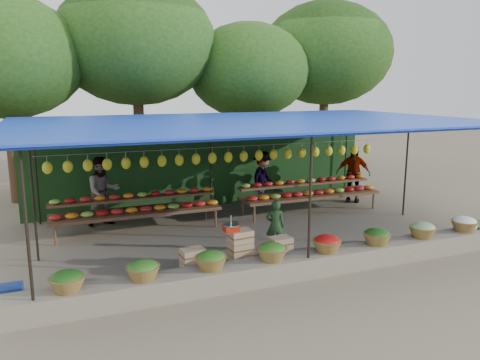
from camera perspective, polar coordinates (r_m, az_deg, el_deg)
name	(u,v)px	position (r m, az deg, el deg)	size (l,w,h in m)	color
ground	(248,234)	(11.67, 1.04, -6.62)	(60.00, 60.00, 0.00)	#6A5D4E
stone_curb	(304,265)	(9.29, 7.82, -10.22)	(10.60, 0.55, 0.40)	#6A6555
stall_canopy	(248,126)	(11.22, 0.94, 6.58)	(10.80, 6.60, 2.82)	black
produce_baskets	(300,248)	(9.11, 7.33, -8.19)	(8.98, 0.58, 0.34)	brown
netting_backdrop	(208,165)	(14.25, -3.91, 1.81)	(10.60, 0.06, 2.50)	#1F4619
tree_row	(194,55)	(17.05, -5.61, 14.97)	(16.51, 5.50, 7.12)	#3C2616
fruit_table_left	(137,207)	(12.09, -12.47, -3.27)	(4.21, 0.95, 0.93)	#553322
fruit_table_right	(309,191)	(13.78, 8.47, -1.35)	(4.21, 0.95, 0.93)	#553322
crate_counter	(239,252)	(9.55, -0.11, -8.78)	(2.38, 0.38, 0.77)	#9E7E5A
weighing_scale	(231,227)	(9.32, -1.10, -5.81)	(0.31, 0.31, 0.33)	red
vendor_seated	(275,225)	(10.42, 4.31, -5.55)	(0.42, 0.28, 1.15)	#1A3B1A
customer_left	(103,191)	(12.70, -16.35, -1.34)	(0.89, 0.69, 1.83)	slate
customer_mid	(263,178)	(14.33, 2.84, 0.19)	(1.08, 0.62, 1.67)	slate
customer_right	(353,174)	(15.20, 13.62, 0.77)	(1.06, 0.44, 1.80)	slate
blue_crate_front	(7,295)	(8.99, -26.55, -12.42)	(0.51, 0.37, 0.30)	navy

